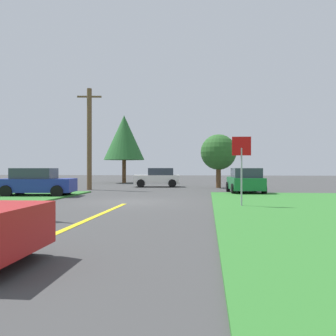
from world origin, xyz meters
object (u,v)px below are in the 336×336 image
(utility_pole_mid, at_px, (89,138))
(pine_tree_center, at_px, (218,152))
(car_on_crossroad, at_px, (245,181))
(oak_tree_left, at_px, (124,138))
(parked_car_near_building, at_px, (37,182))
(car_approaching_junction, at_px, (158,178))
(stop_sign, at_px, (242,157))

(utility_pole_mid, distance_m, pine_tree_center, 10.39)
(car_on_crossroad, bearing_deg, oak_tree_left, 35.44)
(parked_car_near_building, distance_m, oak_tree_left, 18.56)
(car_approaching_junction, distance_m, utility_pole_mid, 7.08)
(car_approaching_junction, xyz_separation_m, pine_tree_center, (5.17, -0.86, 2.11))
(car_on_crossroad, height_order, utility_pole_mid, utility_pole_mid)
(parked_car_near_building, distance_m, pine_tree_center, 14.62)
(parked_car_near_building, xyz_separation_m, utility_pole_mid, (0.97, 6.14, 3.06))
(stop_sign, distance_m, parked_car_near_building, 12.03)
(stop_sign, relative_size, car_on_crossroad, 0.71)
(stop_sign, height_order, utility_pole_mid, utility_pole_mid)
(parked_car_near_building, relative_size, pine_tree_center, 0.98)
(parked_car_near_building, bearing_deg, utility_pole_mid, 74.18)
(parked_car_near_building, relative_size, oak_tree_left, 0.58)
(oak_tree_left, bearing_deg, car_on_crossroad, -51.22)
(pine_tree_center, bearing_deg, stop_sign, -87.99)
(car_approaching_junction, distance_m, oak_tree_left, 9.73)
(car_approaching_junction, bearing_deg, oak_tree_left, -65.31)
(car_on_crossroad, xyz_separation_m, parked_car_near_building, (-12.16, -3.82, -0.00))
(parked_car_near_building, height_order, oak_tree_left, oak_tree_left)
(utility_pole_mid, bearing_deg, oak_tree_left, 91.28)
(car_approaching_junction, relative_size, parked_car_near_building, 0.95)
(utility_pole_mid, bearing_deg, stop_sign, -45.92)
(pine_tree_center, bearing_deg, parked_car_near_building, -137.36)
(car_on_crossroad, bearing_deg, parked_car_near_building, 104.11)
(car_approaching_junction, relative_size, car_on_crossroad, 0.99)
(utility_pole_mid, bearing_deg, pine_tree_center, 20.76)
(stop_sign, xyz_separation_m, pine_tree_center, (-0.50, 14.17, 0.84))
(stop_sign, xyz_separation_m, utility_pole_mid, (-10.17, 10.50, 1.80))
(parked_car_near_building, bearing_deg, pine_tree_center, 35.84)
(utility_pole_mid, height_order, pine_tree_center, utility_pole_mid)
(stop_sign, xyz_separation_m, car_on_crossroad, (1.02, 8.19, -1.26))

